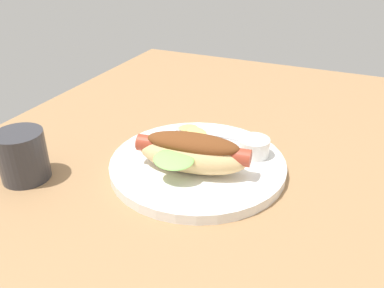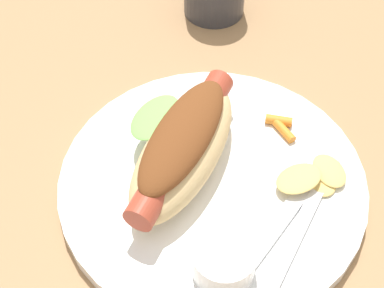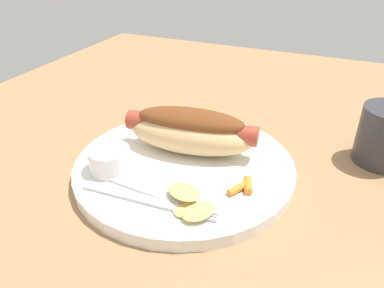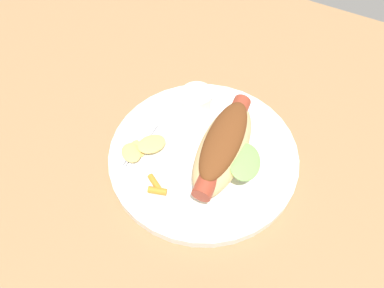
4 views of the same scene
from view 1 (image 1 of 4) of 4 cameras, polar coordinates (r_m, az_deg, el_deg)
ground_plane at (r=64.17cm, az=3.39°, el=-4.41°), size 120.00×90.00×1.80cm
plate at (r=63.44cm, az=0.83°, el=-2.97°), size 27.98×27.98×1.60cm
hot_dog at (r=59.01cm, az=0.03°, el=-1.16°), size 10.71×17.65×5.93cm
sauce_ramekin at (r=64.62cm, az=8.89°, el=-0.41°), size 5.08×5.08×2.87cm
fork at (r=70.07cm, az=4.15°, el=1.15°), size 2.01×16.07×0.40cm
knife at (r=68.24cm, az=4.70°, el=0.31°), size 2.60×13.33×0.36cm
chips_pile at (r=70.63cm, az=0.18°, el=1.93°), size 6.71×7.39×1.56cm
carrot_garnish at (r=68.23cm, az=-4.97°, el=0.55°), size 3.78×2.79×0.95cm
drinking_cup at (r=64.95cm, az=-23.25°, el=-1.57°), size 7.28×7.28×7.78cm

